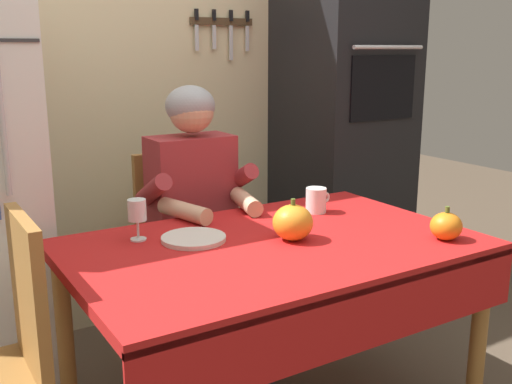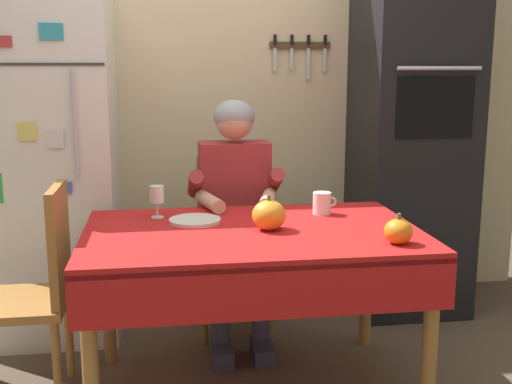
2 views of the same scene
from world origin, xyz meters
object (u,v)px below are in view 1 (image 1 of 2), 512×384
at_px(wall_oven, 343,113).
at_px(pumpkin_large, 293,222).
at_px(pumpkin_medium, 446,226).
at_px(serving_tray, 194,238).
at_px(chair_behind_person, 181,244).
at_px(dining_table, 277,266).
at_px(coffee_mug, 316,200).
at_px(seated_person, 198,206).
at_px(wine_glass, 137,212).

height_order(wall_oven, pumpkin_large, wall_oven).
bearing_deg(pumpkin_medium, serving_tray, 149.10).
bearing_deg(chair_behind_person, dining_table, -89.66).
height_order(coffee_mug, pumpkin_large, pumpkin_large).
xyz_separation_m(chair_behind_person, seated_person, (0.00, -0.19, 0.23)).
height_order(wine_glass, serving_tray, wine_glass).
bearing_deg(dining_table, chair_behind_person, 90.34).
relative_size(dining_table, seated_person, 1.12).
height_order(seated_person, pumpkin_medium, seated_person).
bearing_deg(wine_glass, chair_behind_person, 52.64).
height_order(chair_behind_person, seated_person, seated_person).
xyz_separation_m(pumpkin_large, serving_tray, (-0.30, 0.17, -0.06)).
xyz_separation_m(pumpkin_large, pumpkin_medium, (0.46, -0.28, -0.01)).
bearing_deg(seated_person, pumpkin_medium, -58.88).
bearing_deg(pumpkin_large, seated_person, 96.96).
bearing_deg(serving_tray, coffee_mug, 7.04).
distance_m(chair_behind_person, wine_glass, 0.72).
relative_size(chair_behind_person, serving_tray, 4.10).
bearing_deg(serving_tray, seated_person, 62.09).
height_order(seated_person, pumpkin_large, seated_person).
height_order(wall_oven, coffee_mug, wall_oven).
bearing_deg(pumpkin_medium, coffee_mug, 107.60).
bearing_deg(seated_person, dining_table, -89.56).
xyz_separation_m(pumpkin_medium, serving_tray, (-0.76, 0.45, -0.04)).
relative_size(dining_table, serving_tray, 6.18).
bearing_deg(seated_person, serving_tray, -117.91).
relative_size(seated_person, coffee_mug, 11.15).
relative_size(seated_person, wine_glass, 8.47).
relative_size(wine_glass, serving_tray, 0.65).
height_order(dining_table, chair_behind_person, chair_behind_person).
distance_m(chair_behind_person, seated_person, 0.29).
height_order(dining_table, coffee_mug, coffee_mug).
height_order(wall_oven, dining_table, wall_oven).
relative_size(wall_oven, pumpkin_medium, 17.51).
bearing_deg(dining_table, seated_person, 90.44).
distance_m(dining_table, seated_person, 0.61).
xyz_separation_m(wall_oven, coffee_mug, (-0.69, -0.67, -0.26)).
height_order(wall_oven, serving_tray, wall_oven).
bearing_deg(serving_tray, wall_oven, 30.21).
bearing_deg(serving_tray, chair_behind_person, 69.83).
relative_size(wall_oven, chair_behind_person, 2.26).
bearing_deg(wall_oven, pumpkin_large, -136.85).
distance_m(wall_oven, serving_tray, 1.51).
height_order(pumpkin_medium, serving_tray, pumpkin_medium).
height_order(dining_table, seated_person, seated_person).
relative_size(coffee_mug, serving_tray, 0.49).
distance_m(wine_glass, pumpkin_medium, 1.08).
bearing_deg(chair_behind_person, wine_glass, -127.36).
height_order(pumpkin_large, pumpkin_medium, pumpkin_large).
xyz_separation_m(dining_table, chair_behind_person, (-0.00, 0.79, -0.14)).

